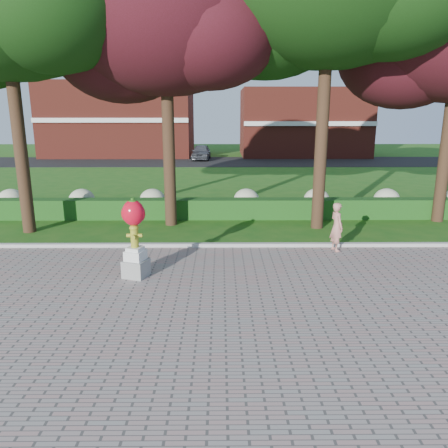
{
  "coord_description": "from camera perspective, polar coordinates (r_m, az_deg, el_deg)",
  "views": [
    {
      "loc": [
        -0.09,
        -10.26,
        4.18
      ],
      "look_at": [
        -0.01,
        1.0,
        1.3
      ],
      "focal_mm": 35.0,
      "sensor_mm": 36.0,
      "label": 1
    }
  ],
  "objects": [
    {
      "name": "hydrant_sculpture",
      "position": [
        11.32,
        -11.62,
        -1.5
      ],
      "size": [
        0.72,
        0.72,
        2.08
      ],
      "rotation": [
        0.0,
        0.0,
        -0.33
      ],
      "color": "gray",
      "rests_on": "walkway"
    },
    {
      "name": "hydrangea_row",
      "position": [
        18.62,
        1.62,
        3.13
      ],
      "size": [
        20.1,
        1.1,
        0.99
      ],
      "color": "#A9AD84",
      "rests_on": "ground"
    },
    {
      "name": "parked_car",
      "position": [
        40.08,
        -3.01,
        9.36
      ],
      "size": [
        1.71,
        4.0,
        1.35
      ],
      "primitive_type": "imported",
      "rotation": [
        0.0,
        0.0,
        -0.03
      ],
      "color": "#46494F",
      "rests_on": "street"
    },
    {
      "name": "tree_mid_left",
      "position": [
        16.75,
        -8.07,
        24.97
      ],
      "size": [
        8.25,
        7.04,
        10.69
      ],
      "color": "black",
      "rests_on": "ground"
    },
    {
      "name": "ground",
      "position": [
        11.08,
        0.07,
        -7.8
      ],
      "size": [
        100.0,
        100.0,
        0.0
      ],
      "primitive_type": "plane",
      "color": "#1C5515",
      "rests_on": "ground"
    },
    {
      "name": "curb",
      "position": [
        13.88,
        -0.04,
        -2.83
      ],
      "size": [
        40.0,
        0.18,
        0.15
      ],
      "primitive_type": "cube",
      "color": "#ADADA5",
      "rests_on": "ground"
    },
    {
      "name": "woman",
      "position": [
        13.76,
        14.5,
        -0.35
      ],
      "size": [
        0.48,
        0.62,
        1.51
      ],
      "primitive_type": "imported",
      "rotation": [
        0.0,
        0.0,
        1.82
      ],
      "color": "tan",
      "rests_on": "walkway"
    },
    {
      "name": "lawn_hedge",
      "position": [
        17.67,
        -0.12,
        2.02
      ],
      "size": [
        24.0,
        0.7,
        0.8
      ],
      "primitive_type": "cube",
      "color": "#1A4012",
      "rests_on": "ground"
    },
    {
      "name": "building_right",
      "position": [
        45.0,
        10.2,
        12.91
      ],
      "size": [
        12.0,
        8.0,
        6.4
      ],
      "primitive_type": "cube",
      "color": "maroon",
      "rests_on": "ground"
    },
    {
      "name": "walkway",
      "position": [
        7.51,
        0.33,
        -19.25
      ],
      "size": [
        40.0,
        14.0,
        0.04
      ],
      "primitive_type": "cube",
      "color": "gray",
      "rests_on": "ground"
    },
    {
      "name": "street",
      "position": [
        38.48,
        -0.29,
        8.15
      ],
      "size": [
        50.0,
        8.0,
        0.02
      ],
      "primitive_type": "cube",
      "color": "black",
      "rests_on": "ground"
    },
    {
      "name": "building_left",
      "position": [
        45.36,
        -13.4,
        13.14
      ],
      "size": [
        14.0,
        8.0,
        7.0
      ],
      "primitive_type": "cube",
      "color": "maroon",
      "rests_on": "ground"
    }
  ]
}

